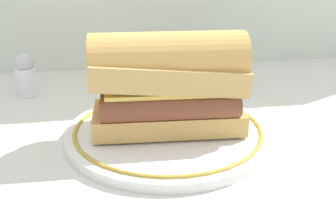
{
  "coord_description": "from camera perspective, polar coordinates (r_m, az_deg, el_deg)",
  "views": [
    {
      "loc": [
        -0.11,
        -0.48,
        0.23
      ],
      "look_at": [
        -0.03,
        -0.02,
        0.04
      ],
      "focal_mm": 42.85,
      "sensor_mm": 36.0,
      "label": 1
    }
  ],
  "objects": [
    {
      "name": "ground_plane",
      "position": [
        0.55,
        2.47,
        -3.52
      ],
      "size": [
        1.5,
        1.5,
        0.0
      ],
      "primitive_type": "plane",
      "color": "silver"
    },
    {
      "name": "plate",
      "position": [
        0.52,
        0.0,
        -3.78
      ],
      "size": [
        0.26,
        0.26,
        0.01
      ],
      "color": "white",
      "rests_on": "ground_plane"
    },
    {
      "name": "sausage_sandwich",
      "position": [
        0.5,
        0.0,
        3.35
      ],
      "size": [
        0.2,
        0.11,
        0.12
      ],
      "rotation": [
        0.0,
        0.0,
        -0.06
      ],
      "color": "tan",
      "rests_on": "plate"
    },
    {
      "name": "drinking_glass",
      "position": [
        0.71,
        7.4,
        5.67
      ],
      "size": [
        0.06,
        0.06,
        0.09
      ],
      "color": "silver",
      "rests_on": "ground_plane"
    },
    {
      "name": "salt_shaker",
      "position": [
        0.7,
        -19.56,
        4.01
      ],
      "size": [
        0.03,
        0.03,
        0.07
      ],
      "color": "white",
      "rests_on": "ground_plane"
    }
  ]
}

